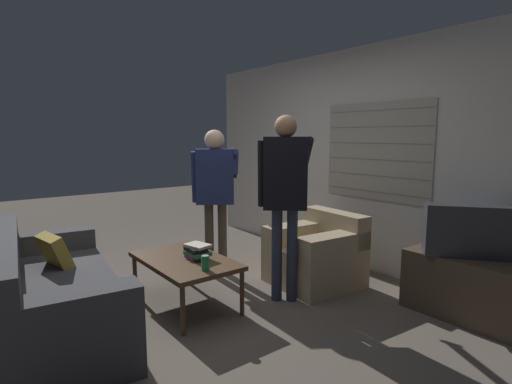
% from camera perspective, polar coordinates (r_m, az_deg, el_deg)
% --- Properties ---
extents(ground_plane, '(16.00, 16.00, 0.00)m').
position_cam_1_polar(ground_plane, '(3.87, -7.13, -15.58)').
color(ground_plane, '#665B51').
extents(wall_back, '(5.20, 0.08, 2.55)m').
position_cam_1_polar(wall_back, '(4.90, 13.52, 4.68)').
color(wall_back, silver).
rests_on(wall_back, ground_plane).
extents(couch_blue, '(2.12, 1.11, 0.80)m').
position_cam_1_polar(couch_blue, '(3.64, -27.45, -12.89)').
color(couch_blue, '#424247').
rests_on(couch_blue, ground_plane).
extents(armchair_beige, '(0.88, 0.86, 0.75)m').
position_cam_1_polar(armchair_beige, '(4.28, 8.71, -8.83)').
color(armchair_beige, tan).
rests_on(armchair_beige, ground_plane).
extents(coffee_table, '(1.05, 0.65, 0.44)m').
position_cam_1_polar(coffee_table, '(3.73, -10.11, -9.92)').
color(coffee_table, brown).
rests_on(coffee_table, ground_plane).
extents(tv_stand, '(1.02, 0.53, 0.53)m').
position_cam_1_polar(tv_stand, '(3.95, 28.38, -11.86)').
color(tv_stand, '#4C3D2D').
rests_on(tv_stand, ground_plane).
extents(tv, '(0.76, 0.64, 0.44)m').
position_cam_1_polar(tv, '(3.82, 28.86, -4.94)').
color(tv, '#2D2D33').
rests_on(tv, tv_stand).
extents(person_left_standing, '(0.53, 0.75, 1.61)m').
position_cam_1_polar(person_left_standing, '(4.43, -5.85, 1.17)').
color(person_left_standing, '#4C4233').
rests_on(person_left_standing, ground_plane).
extents(person_right_standing, '(0.54, 0.80, 1.73)m').
position_cam_1_polar(person_right_standing, '(3.66, 4.18, 0.96)').
color(person_right_standing, '#33384C').
rests_on(person_right_standing, ground_plane).
extents(book_stack, '(0.25, 0.20, 0.13)m').
position_cam_1_polar(book_stack, '(3.68, -8.49, -8.34)').
color(book_stack, '#75387F').
rests_on(book_stack, coffee_table).
extents(soda_can, '(0.07, 0.07, 0.13)m').
position_cam_1_polar(soda_can, '(3.37, -7.26, -10.02)').
color(soda_can, '#238E47').
rests_on(soda_can, coffee_table).
extents(spare_remote, '(0.12, 0.12, 0.02)m').
position_cam_1_polar(spare_remote, '(3.88, -8.97, -8.40)').
color(spare_remote, white).
rests_on(spare_remote, coffee_table).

